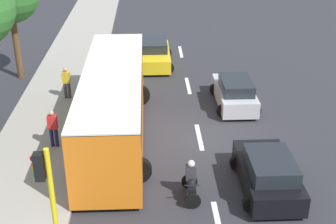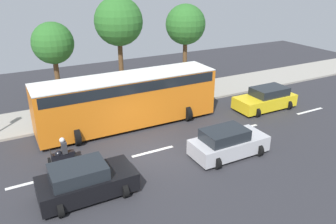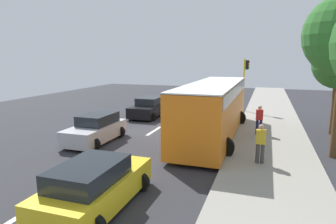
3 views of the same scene
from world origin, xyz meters
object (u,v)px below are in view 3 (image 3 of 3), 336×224
at_px(motorcycle, 185,110).
at_px(pedestrian_by_tree, 259,119).
at_px(city_bus, 214,106).
at_px(pedestrian_near_signal, 261,142).
at_px(traffic_light_corner, 245,78).
at_px(car_black, 149,108).
at_px(car_silver, 96,129).
at_px(car_yellow_cab, 95,186).

distance_m(motorcycle, pedestrian_by_tree, 6.66).
relative_size(city_bus, pedestrian_near_signal, 6.51).
distance_m(motorcycle, traffic_light_corner, 6.13).
relative_size(car_black, motorcycle, 2.63).
bearing_deg(motorcycle, car_silver, -110.75).
xyz_separation_m(city_bus, pedestrian_by_tree, (2.52, 0.94, -0.79)).
distance_m(car_black, car_yellow_cab, 14.24).
bearing_deg(traffic_light_corner, city_bus, -97.02).
distance_m(car_black, city_bus, 7.35).
xyz_separation_m(car_silver, car_yellow_cab, (3.97, -6.31, 0.00)).
distance_m(pedestrian_near_signal, pedestrian_by_tree, 5.07).
relative_size(city_bus, motorcycle, 7.19).
distance_m(car_black, pedestrian_by_tree, 9.03).
xyz_separation_m(car_yellow_cab, city_bus, (1.96, 9.40, 1.13)).
bearing_deg(pedestrian_by_tree, car_black, 158.13).
bearing_deg(motorcycle, traffic_light_corner, 44.57).
xyz_separation_m(pedestrian_by_tree, traffic_light_corner, (-1.46, 7.71, 1.87)).
bearing_deg(motorcycle, pedestrian_near_signal, -56.99).
relative_size(car_black, pedestrian_near_signal, 2.38).
distance_m(car_silver, pedestrian_by_tree, 9.37).
xyz_separation_m(city_bus, motorcycle, (-2.99, 4.66, -1.20)).
bearing_deg(car_yellow_cab, motorcycle, 94.20).
bearing_deg(traffic_light_corner, car_silver, -120.76).
height_order(car_yellow_cab, pedestrian_near_signal, pedestrian_near_signal).
height_order(car_black, traffic_light_corner, traffic_light_corner).
bearing_deg(car_black, pedestrian_by_tree, -21.87).
bearing_deg(traffic_light_corner, car_yellow_cab, -99.50).
bearing_deg(pedestrian_near_signal, car_silver, 173.19).
relative_size(car_silver, pedestrian_near_signal, 2.39).
relative_size(motorcycle, pedestrian_near_signal, 0.91).
relative_size(car_silver, pedestrian_by_tree, 2.39).
bearing_deg(motorcycle, pedestrian_by_tree, -34.01).
bearing_deg(city_bus, car_black, 143.68).
relative_size(car_silver, traffic_light_corner, 0.90).
distance_m(pedestrian_by_tree, traffic_light_corner, 8.07).
height_order(pedestrian_near_signal, pedestrian_by_tree, same).
relative_size(pedestrian_near_signal, pedestrian_by_tree, 1.00).
bearing_deg(car_silver, pedestrian_near_signal, -6.81).
xyz_separation_m(car_black, car_silver, (-0.07, -7.39, -0.00)).
relative_size(car_silver, city_bus, 0.37).
height_order(car_black, pedestrian_by_tree, pedestrian_by_tree).
xyz_separation_m(car_yellow_cab, motorcycle, (-1.03, 14.06, -0.07)).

